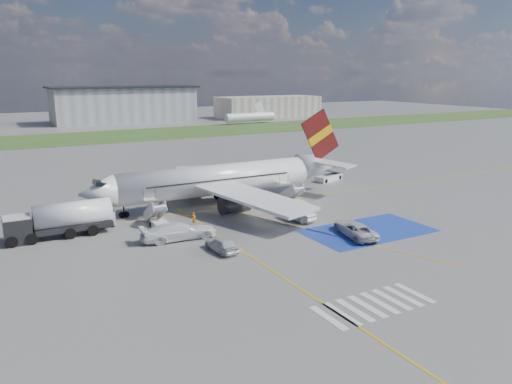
{
  "coord_description": "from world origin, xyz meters",
  "views": [
    {
      "loc": [
        -26.07,
        -43.55,
        16.76
      ],
      "look_at": [
        1.05,
        5.12,
        3.5
      ],
      "focal_mm": 35.0,
      "sensor_mm": 36.0,
      "label": 1
    }
  ],
  "objects_px": {
    "gpu_cart": "(104,219)",
    "van_white_a": "(355,227)",
    "airliner": "(226,179)",
    "fuel_tanker": "(60,223)",
    "van_white_b": "(179,229)",
    "car_silver_b": "(298,214)",
    "belt_loader": "(329,178)",
    "car_silver_a": "(222,244)"
  },
  "relations": [
    {
      "from": "airliner",
      "to": "fuel_tanker",
      "type": "height_order",
      "value": "airliner"
    },
    {
      "from": "fuel_tanker",
      "to": "van_white_b",
      "type": "height_order",
      "value": "fuel_tanker"
    },
    {
      "from": "airliner",
      "to": "van_white_b",
      "type": "xyz_separation_m",
      "value": [
        -10.6,
        -10.68,
        -2.23
      ]
    },
    {
      "from": "airliner",
      "to": "fuel_tanker",
      "type": "distance_m",
      "value": 21.58
    },
    {
      "from": "gpu_cart",
      "to": "airliner",
      "type": "bearing_deg",
      "value": 13.75
    },
    {
      "from": "car_silver_b",
      "to": "van_white_b",
      "type": "relative_size",
      "value": 0.75
    },
    {
      "from": "fuel_tanker",
      "to": "belt_loader",
      "type": "bearing_deg",
      "value": 12.37
    },
    {
      "from": "fuel_tanker",
      "to": "belt_loader",
      "type": "distance_m",
      "value": 43.07
    },
    {
      "from": "belt_loader",
      "to": "gpu_cart",
      "type": "bearing_deg",
      "value": 173.19
    },
    {
      "from": "gpu_cart",
      "to": "car_silver_a",
      "type": "bearing_deg",
      "value": -54.16
    },
    {
      "from": "fuel_tanker",
      "to": "gpu_cart",
      "type": "xyz_separation_m",
      "value": [
        4.81,
        1.33,
        -0.67
      ]
    },
    {
      "from": "car_silver_a",
      "to": "gpu_cart",
      "type": "bearing_deg",
      "value": -64.73
    },
    {
      "from": "airliner",
      "to": "car_silver_a",
      "type": "bearing_deg",
      "value": -117.17
    },
    {
      "from": "car_silver_a",
      "to": "car_silver_b",
      "type": "height_order",
      "value": "same"
    },
    {
      "from": "airliner",
      "to": "gpu_cart",
      "type": "relative_size",
      "value": 15.31
    },
    {
      "from": "car_silver_b",
      "to": "van_white_b",
      "type": "height_order",
      "value": "van_white_b"
    },
    {
      "from": "gpu_cart",
      "to": "car_silver_a",
      "type": "relative_size",
      "value": 0.56
    },
    {
      "from": "airliner",
      "to": "car_silver_a",
      "type": "relative_size",
      "value": 8.53
    },
    {
      "from": "fuel_tanker",
      "to": "van_white_a",
      "type": "relative_size",
      "value": 2.04
    },
    {
      "from": "airliner",
      "to": "gpu_cart",
      "type": "bearing_deg",
      "value": -171.46
    },
    {
      "from": "fuel_tanker",
      "to": "car_silver_b",
      "type": "relative_size",
      "value": 2.38
    },
    {
      "from": "car_silver_a",
      "to": "van_white_a",
      "type": "distance_m",
      "value": 14.61
    },
    {
      "from": "belt_loader",
      "to": "van_white_b",
      "type": "height_order",
      "value": "van_white_b"
    },
    {
      "from": "fuel_tanker",
      "to": "belt_loader",
      "type": "relative_size",
      "value": 1.8
    },
    {
      "from": "gpu_cart",
      "to": "van_white_a",
      "type": "bearing_deg",
      "value": -30.56
    },
    {
      "from": "van_white_a",
      "to": "gpu_cart",
      "type": "bearing_deg",
      "value": -22.93
    },
    {
      "from": "airliner",
      "to": "van_white_b",
      "type": "distance_m",
      "value": 15.22
    },
    {
      "from": "car_silver_b",
      "to": "van_white_a",
      "type": "xyz_separation_m",
      "value": [
        2.17,
        -7.62,
        0.24
      ]
    },
    {
      "from": "airliner",
      "to": "fuel_tanker",
      "type": "bearing_deg",
      "value": -169.87
    },
    {
      "from": "fuel_tanker",
      "to": "van_white_b",
      "type": "bearing_deg",
      "value": -33.04
    },
    {
      "from": "gpu_cart",
      "to": "van_white_b",
      "type": "xyz_separation_m",
      "value": [
        5.75,
        -8.23,
        0.31
      ]
    },
    {
      "from": "gpu_cart",
      "to": "van_white_a",
      "type": "distance_m",
      "value": 27.69
    },
    {
      "from": "belt_loader",
      "to": "car_silver_a",
      "type": "xyz_separation_m",
      "value": [
        -29.19,
        -21.45,
        0.31
      ]
    },
    {
      "from": "belt_loader",
      "to": "car_silver_b",
      "type": "relative_size",
      "value": 1.33
    },
    {
      "from": "belt_loader",
      "to": "airliner",
      "type": "bearing_deg",
      "value": 175.69
    },
    {
      "from": "belt_loader",
      "to": "van_white_a",
      "type": "xyz_separation_m",
      "value": [
        -14.8,
        -23.98,
        0.55
      ]
    },
    {
      "from": "van_white_b",
      "to": "car_silver_b",
      "type": "bearing_deg",
      "value": -87.22
    },
    {
      "from": "belt_loader",
      "to": "van_white_a",
      "type": "distance_m",
      "value": 28.18
    },
    {
      "from": "airliner",
      "to": "car_silver_b",
      "type": "relative_size",
      "value": 8.25
    },
    {
      "from": "car_silver_a",
      "to": "fuel_tanker",
      "type": "bearing_deg",
      "value": -49.07
    },
    {
      "from": "fuel_tanker",
      "to": "van_white_b",
      "type": "xyz_separation_m",
      "value": [
        10.56,
        -6.9,
        -0.36
      ]
    },
    {
      "from": "fuel_tanker",
      "to": "van_white_b",
      "type": "distance_m",
      "value": 12.62
    }
  ]
}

